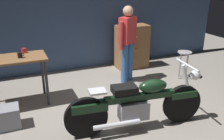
{
  "coord_description": "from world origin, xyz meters",
  "views": [
    {
      "loc": [
        -1.62,
        -3.17,
        2.23
      ],
      "look_at": [
        0.0,
        0.7,
        0.65
      ],
      "focal_mm": 39.95,
      "sensor_mm": 36.0,
      "label": 1
    }
  ],
  "objects_px": {
    "motorcycle": "(138,103)",
    "wooden_dresser": "(132,47)",
    "person_standing": "(127,41)",
    "storage_bin": "(5,118)",
    "mug_black_matte": "(20,55)",
    "shop_stool": "(184,58)",
    "mug_red_diner": "(24,51)"
  },
  "relations": [
    {
      "from": "shop_stool",
      "to": "wooden_dresser",
      "type": "bearing_deg",
      "value": 123.6
    },
    {
      "from": "motorcycle",
      "to": "wooden_dresser",
      "type": "distance_m",
      "value": 2.82
    },
    {
      "from": "shop_stool",
      "to": "storage_bin",
      "type": "height_order",
      "value": "shop_stool"
    },
    {
      "from": "person_standing",
      "to": "storage_bin",
      "type": "relative_size",
      "value": 3.8
    },
    {
      "from": "mug_black_matte",
      "to": "storage_bin",
      "type": "bearing_deg",
      "value": -117.25
    },
    {
      "from": "wooden_dresser",
      "to": "mug_black_matte",
      "type": "distance_m",
      "value": 2.94
    },
    {
      "from": "storage_bin",
      "to": "person_standing",
      "type": "bearing_deg",
      "value": 20.63
    },
    {
      "from": "person_standing",
      "to": "mug_red_diner",
      "type": "height_order",
      "value": "person_standing"
    },
    {
      "from": "person_standing",
      "to": "mug_black_matte",
      "type": "distance_m",
      "value": 2.23
    },
    {
      "from": "person_standing",
      "to": "shop_stool",
      "type": "bearing_deg",
      "value": 132.83
    },
    {
      "from": "mug_black_matte",
      "to": "person_standing",
      "type": "bearing_deg",
      "value": 6.99
    },
    {
      "from": "shop_stool",
      "to": "mug_black_matte",
      "type": "bearing_deg",
      "value": 178.34
    },
    {
      "from": "person_standing",
      "to": "mug_black_matte",
      "type": "bearing_deg",
      "value": -23.74
    },
    {
      "from": "motorcycle",
      "to": "mug_red_diner",
      "type": "xyz_separation_m",
      "value": [
        -1.43,
        1.81,
        0.49
      ]
    },
    {
      "from": "motorcycle",
      "to": "wooden_dresser",
      "type": "xyz_separation_m",
      "value": [
        1.2,
        2.55,
        0.1
      ]
    },
    {
      "from": "shop_stool",
      "to": "wooden_dresser",
      "type": "relative_size",
      "value": 0.58
    },
    {
      "from": "shop_stool",
      "to": "mug_black_matte",
      "type": "height_order",
      "value": "mug_black_matte"
    },
    {
      "from": "motorcycle",
      "to": "mug_black_matte",
      "type": "relative_size",
      "value": 19.31
    },
    {
      "from": "motorcycle",
      "to": "person_standing",
      "type": "height_order",
      "value": "person_standing"
    },
    {
      "from": "wooden_dresser",
      "to": "mug_red_diner",
      "type": "distance_m",
      "value": 2.77
    },
    {
      "from": "person_standing",
      "to": "mug_black_matte",
      "type": "height_order",
      "value": "person_standing"
    },
    {
      "from": "motorcycle",
      "to": "storage_bin",
      "type": "bearing_deg",
      "value": 163.19
    },
    {
      "from": "mug_red_diner",
      "to": "mug_black_matte",
      "type": "distance_m",
      "value": 0.3
    },
    {
      "from": "motorcycle",
      "to": "storage_bin",
      "type": "distance_m",
      "value": 2.07
    },
    {
      "from": "person_standing",
      "to": "storage_bin",
      "type": "xyz_separation_m",
      "value": [
        -2.57,
        -0.97,
        -0.76
      ]
    },
    {
      "from": "wooden_dresser",
      "to": "mug_black_matte",
      "type": "xyz_separation_m",
      "value": [
        -2.72,
        -1.03,
        0.4
      ]
    },
    {
      "from": "motorcycle",
      "to": "wooden_dresser",
      "type": "relative_size",
      "value": 1.98
    },
    {
      "from": "person_standing",
      "to": "mug_red_diner",
      "type": "distance_m",
      "value": 2.12
    },
    {
      "from": "mug_red_diner",
      "to": "shop_stool",
      "type": "bearing_deg",
      "value": -6.56
    },
    {
      "from": "person_standing",
      "to": "mug_red_diner",
      "type": "bearing_deg",
      "value": -31.2
    },
    {
      "from": "motorcycle",
      "to": "mug_black_matte",
      "type": "distance_m",
      "value": 2.21
    },
    {
      "from": "person_standing",
      "to": "shop_stool",
      "type": "height_order",
      "value": "person_standing"
    }
  ]
}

